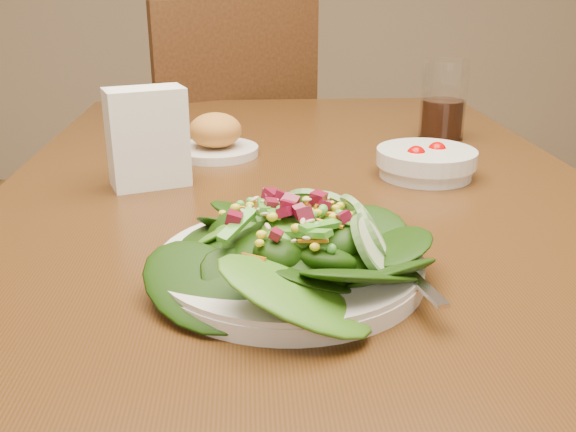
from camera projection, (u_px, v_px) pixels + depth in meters
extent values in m
cube|color=#462511|center=(302.00, 199.00, 0.96)|extent=(0.90, 1.40, 0.04)
cylinder|color=#4B2813|center=(131.00, 257.00, 1.67)|extent=(0.07, 0.07, 0.71)
cylinder|color=#4B2813|center=(426.00, 249.00, 1.71)|extent=(0.07, 0.07, 0.71)
cube|color=#4B2813|center=(215.00, 180.00, 1.92)|extent=(0.59, 0.59, 0.04)
cylinder|color=#4B2813|center=(252.00, 224.00, 2.25)|extent=(0.04, 0.04, 0.45)
cylinder|color=#4B2813|center=(141.00, 243.00, 2.09)|extent=(0.04, 0.04, 0.45)
cylinder|color=#4B2813|center=(302.00, 267.00, 1.92)|extent=(0.04, 0.04, 0.45)
cylinder|color=#4B2813|center=(175.00, 294.00, 1.76)|extent=(0.04, 0.04, 0.45)
cube|color=#4B2813|center=(239.00, 102.00, 1.64)|extent=(0.42, 0.19, 0.50)
cylinder|color=silver|center=(289.00, 268.00, 0.67)|extent=(0.28, 0.28, 0.02)
ellipsoid|color=black|center=(289.00, 242.00, 0.66)|extent=(0.19, 0.19, 0.04)
cube|color=silver|center=(409.00, 266.00, 0.64)|extent=(0.05, 0.18, 0.01)
cylinder|color=silver|center=(216.00, 151.00, 1.11)|extent=(0.15, 0.15, 0.01)
ellipsoid|color=#B3752D|center=(215.00, 130.00, 1.10)|extent=(0.09, 0.09, 0.06)
cylinder|color=silver|center=(426.00, 163.00, 0.99)|extent=(0.15, 0.15, 0.04)
sphere|color=#BD0200|center=(437.00, 152.00, 1.00)|extent=(0.03, 0.03, 0.03)
sphere|color=#BD0200|center=(416.00, 156.00, 0.98)|extent=(0.03, 0.03, 0.03)
cylinder|color=silver|center=(444.00, 100.00, 1.20)|extent=(0.08, 0.08, 0.15)
cylinder|color=black|center=(442.00, 119.00, 1.22)|extent=(0.08, 0.08, 0.07)
cube|color=white|center=(148.00, 138.00, 0.93)|extent=(0.13, 0.10, 0.14)
cube|color=white|center=(147.00, 130.00, 0.93)|extent=(0.11, 0.08, 0.12)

